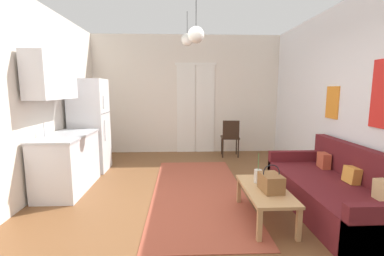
{
  "coord_description": "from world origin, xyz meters",
  "views": [
    {
      "loc": [
        -0.15,
        -3.18,
        1.59
      ],
      "look_at": [
        0.02,
        0.84,
        0.99
      ],
      "focal_mm": 24.57,
      "sensor_mm": 36.0,
      "label": 1
    }
  ],
  "objects_px": {
    "couch": "(337,192)",
    "handbag": "(271,182)",
    "pendant_lamp_far": "(187,40)",
    "accent_chair": "(230,136)",
    "pendant_lamp_near": "(196,35)",
    "coffee_table": "(265,192)",
    "bamboo_vase": "(258,176)",
    "refrigerator": "(90,125)"
  },
  "relations": [
    {
      "from": "refrigerator",
      "to": "accent_chair",
      "type": "bearing_deg",
      "value": 17.28
    },
    {
      "from": "accent_chair",
      "to": "pendant_lamp_near",
      "type": "distance_m",
      "value": 3.36
    },
    {
      "from": "bamboo_vase",
      "to": "refrigerator",
      "type": "distance_m",
      "value": 3.37
    },
    {
      "from": "pendant_lamp_near",
      "to": "pendant_lamp_far",
      "type": "distance_m",
      "value": 1.38
    },
    {
      "from": "bamboo_vase",
      "to": "accent_chair",
      "type": "height_order",
      "value": "accent_chair"
    },
    {
      "from": "handbag",
      "to": "refrigerator",
      "type": "relative_size",
      "value": 0.18
    },
    {
      "from": "couch",
      "to": "bamboo_vase",
      "type": "height_order",
      "value": "couch"
    },
    {
      "from": "couch",
      "to": "pendant_lamp_near",
      "type": "bearing_deg",
      "value": 174.59
    },
    {
      "from": "handbag",
      "to": "accent_chair",
      "type": "xyz_separation_m",
      "value": [
        0.11,
        3.11,
        -0.0
      ]
    },
    {
      "from": "bamboo_vase",
      "to": "pendant_lamp_near",
      "type": "relative_size",
      "value": 0.52
    },
    {
      "from": "pendant_lamp_far",
      "to": "refrigerator",
      "type": "bearing_deg",
      "value": 167.13
    },
    {
      "from": "bamboo_vase",
      "to": "handbag",
      "type": "height_order",
      "value": "bamboo_vase"
    },
    {
      "from": "coffee_table",
      "to": "pendant_lamp_near",
      "type": "relative_size",
      "value": 1.38
    },
    {
      "from": "couch",
      "to": "handbag",
      "type": "distance_m",
      "value": 1.02
    },
    {
      "from": "handbag",
      "to": "bamboo_vase",
      "type": "bearing_deg",
      "value": 103.75
    },
    {
      "from": "bamboo_vase",
      "to": "handbag",
      "type": "bearing_deg",
      "value": -76.25
    },
    {
      "from": "pendant_lamp_far",
      "to": "handbag",
      "type": "bearing_deg",
      "value": -62.1
    },
    {
      "from": "refrigerator",
      "to": "pendant_lamp_near",
      "type": "height_order",
      "value": "pendant_lamp_near"
    },
    {
      "from": "bamboo_vase",
      "to": "coffee_table",
      "type": "bearing_deg",
      "value": -80.52
    },
    {
      "from": "couch",
      "to": "refrigerator",
      "type": "distance_m",
      "value": 4.31
    },
    {
      "from": "coffee_table",
      "to": "pendant_lamp_far",
      "type": "bearing_deg",
      "value": 118.11
    },
    {
      "from": "couch",
      "to": "pendant_lamp_far",
      "type": "xyz_separation_m",
      "value": [
        -1.9,
        1.54,
        2.17
      ]
    },
    {
      "from": "bamboo_vase",
      "to": "accent_chair",
      "type": "bearing_deg",
      "value": 86.42
    },
    {
      "from": "pendant_lamp_far",
      "to": "couch",
      "type": "bearing_deg",
      "value": -38.99
    },
    {
      "from": "accent_chair",
      "to": "pendant_lamp_far",
      "type": "bearing_deg",
      "value": 56.77
    },
    {
      "from": "refrigerator",
      "to": "pendant_lamp_near",
      "type": "distance_m",
      "value": 2.98
    },
    {
      "from": "pendant_lamp_near",
      "to": "pendant_lamp_far",
      "type": "xyz_separation_m",
      "value": [
        -0.07,
        1.37,
        0.19
      ]
    },
    {
      "from": "coffee_table",
      "to": "handbag",
      "type": "height_order",
      "value": "handbag"
    },
    {
      "from": "refrigerator",
      "to": "accent_chair",
      "type": "relative_size",
      "value": 2.04
    },
    {
      "from": "couch",
      "to": "accent_chair",
      "type": "bearing_deg",
      "value": 106.57
    },
    {
      "from": "refrigerator",
      "to": "accent_chair",
      "type": "xyz_separation_m",
      "value": [
        2.93,
        0.91,
        -0.39
      ]
    },
    {
      "from": "accent_chair",
      "to": "pendant_lamp_near",
      "type": "xyz_separation_m",
      "value": [
        -0.97,
        -2.71,
        1.75
      ]
    },
    {
      "from": "coffee_table",
      "to": "pendant_lamp_far",
      "type": "xyz_separation_m",
      "value": [
        -0.9,
        1.69,
        2.09
      ]
    },
    {
      "from": "coffee_table",
      "to": "pendant_lamp_far",
      "type": "distance_m",
      "value": 2.83
    },
    {
      "from": "accent_chair",
      "to": "pendant_lamp_far",
      "type": "distance_m",
      "value": 2.57
    },
    {
      "from": "coffee_table",
      "to": "pendant_lamp_far",
      "type": "relative_size",
      "value": 1.84
    },
    {
      "from": "bamboo_vase",
      "to": "accent_chair",
      "type": "xyz_separation_m",
      "value": [
        0.18,
        2.82,
        0.02
      ]
    },
    {
      "from": "bamboo_vase",
      "to": "pendant_lamp_far",
      "type": "height_order",
      "value": "pendant_lamp_far"
    },
    {
      "from": "couch",
      "to": "refrigerator",
      "type": "bearing_deg",
      "value": 152.51
    },
    {
      "from": "pendant_lamp_near",
      "to": "pendant_lamp_far",
      "type": "relative_size",
      "value": 1.33
    },
    {
      "from": "accent_chair",
      "to": "refrigerator",
      "type": "bearing_deg",
      "value": 21.95
    },
    {
      "from": "bamboo_vase",
      "to": "refrigerator",
      "type": "bearing_deg",
      "value": 145.19
    }
  ]
}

